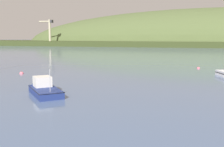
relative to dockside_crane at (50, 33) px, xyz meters
The scene contains 5 objects.
far_shoreline_hill 129.29m from the dockside_crane, 13.93° to the left, with size 422.29×139.29×58.20m.
dockside_crane is the anchor object (origin of this frame).
fishing_boat_moored 184.12m from the dockside_crane, 65.61° to the right, with size 6.08×6.72×4.08m.
mooring_buoy_midchannel 165.79m from the dockside_crane, 67.09° to the right, with size 0.72×0.72×0.80m.
mooring_buoy_off_fishing_boat 168.03m from the dockside_crane, 55.11° to the right, with size 0.63×0.63×0.71m.
Camera 1 is at (15.63, 0.05, 6.42)m, focal length 43.40 mm.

